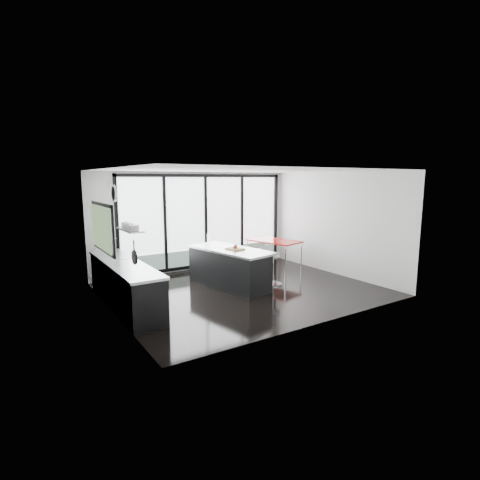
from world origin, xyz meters
TOP-DOWN VIEW (x-y plane):
  - floor at (0.00, 0.00)m, footprint 6.00×5.00m
  - ceiling at (0.00, 0.00)m, footprint 6.00×5.00m
  - wall_back at (0.27, 2.47)m, footprint 6.00×0.09m
  - wall_front at (0.00, -2.50)m, footprint 6.00×0.00m
  - wall_left at (-2.97, 0.27)m, footprint 0.26×5.00m
  - wall_right at (3.00, 0.00)m, footprint 0.00×5.00m
  - counter_cabinets at (-2.67, 0.40)m, footprint 0.69×3.24m
  - island at (-0.13, 0.45)m, footprint 1.35×2.41m
  - bar_stool_near at (0.85, -0.01)m, footprint 0.54×0.54m
  - bar_stool_far at (0.80, 0.45)m, footprint 0.41×0.41m
  - red_table at (2.04, 1.44)m, footprint 1.22×1.69m

SIDE VIEW (x-z plane):
  - floor at x=0.00m, z-range 0.00..0.00m
  - bar_stool_far at x=0.80m, z-range 0.00..0.63m
  - bar_stool_near at x=0.85m, z-range 0.00..0.77m
  - red_table at x=2.04m, z-range 0.00..0.82m
  - counter_cabinets at x=-2.67m, z-range -0.22..1.14m
  - island at x=-0.13m, z-range -0.13..1.08m
  - wall_back at x=0.27m, z-range -0.13..2.67m
  - wall_front at x=0.00m, z-range 0.00..2.80m
  - wall_right at x=3.00m, z-range 0.00..2.80m
  - wall_left at x=-2.97m, z-range 0.16..2.96m
  - ceiling at x=0.00m, z-range 2.80..2.80m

